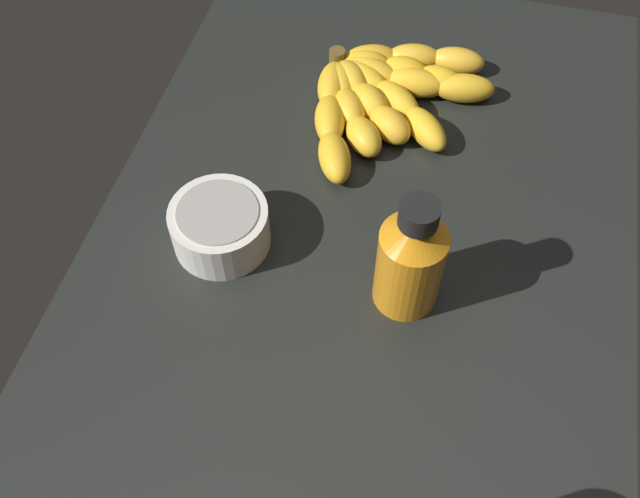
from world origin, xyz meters
The scene contains 4 objects.
ground_plane centered at (0.00, 0.00, -1.97)cm, with size 95.87×56.78×3.95cm, color black.
banana_bunch centered at (23.40, 1.91, 1.75)cm, with size 25.32×21.66×3.68cm.
honey_bottle centered at (-2.84, -5.65, 6.39)cm, with size 6.43×6.43×14.21cm.
small_bowl centered at (-1.08, 14.14, 2.62)cm, with size 10.18×10.18×5.09cm.
Camera 1 is at (-40.42, -6.46, 61.14)cm, focal length 39.78 mm.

